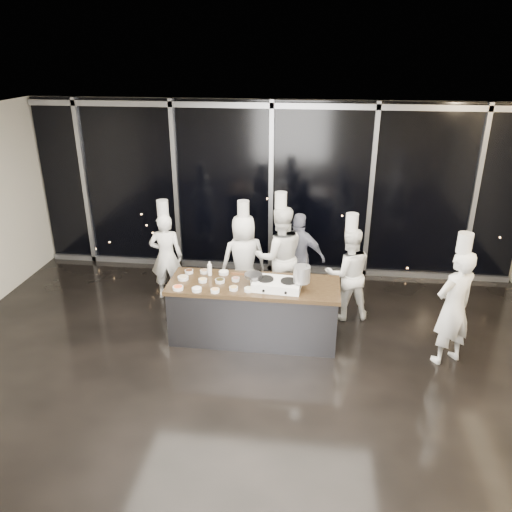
{
  "coord_description": "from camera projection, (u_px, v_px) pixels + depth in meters",
  "views": [
    {
      "loc": [
        0.83,
        -5.48,
        4.05
      ],
      "look_at": [
        -0.0,
        1.2,
        1.2
      ],
      "focal_mm": 35.0,
      "sensor_mm": 36.0,
      "label": 1
    }
  ],
  "objects": [
    {
      "name": "stock_pot",
      "position": [
        302.0,
        274.0,
        6.84
      ],
      "size": [
        0.25,
        0.25,
        0.23
      ],
      "primitive_type": "cylinder",
      "rotation": [
        0.0,
        0.0,
        -0.08
      ],
      "color": "#B6B6B9",
      "rests_on": "stove"
    },
    {
      "name": "demo_counter",
      "position": [
        254.0,
        311.0,
        7.33
      ],
      "size": [
        2.46,
        0.86,
        0.9
      ],
      "color": "#3C3C41",
      "rests_on": "ground"
    },
    {
      "name": "window_wall",
      "position": [
        271.0,
        190.0,
        9.19
      ],
      "size": [
        8.9,
        0.11,
        3.2
      ],
      "color": "black",
      "rests_on": "ground"
    },
    {
      "name": "prep_bowls",
      "position": [
        213.0,
        281.0,
        7.16
      ],
      "size": [
        1.2,
        0.73,
        0.05
      ],
      "color": "silver",
      "rests_on": "demo_counter"
    },
    {
      "name": "guest",
      "position": [
        299.0,
        257.0,
        8.41
      ],
      "size": [
        0.96,
        0.57,
        1.53
      ],
      "rotation": [
        0.0,
        0.0,
        2.9
      ],
      "color": "#161B3E",
      "rests_on": "ground"
    },
    {
      "name": "squeeze_bottle",
      "position": [
        210.0,
        268.0,
        7.38
      ],
      "size": [
        0.06,
        0.06,
        0.23
      ],
      "color": "white",
      "rests_on": "demo_counter"
    },
    {
      "name": "chef_right",
      "position": [
        348.0,
        273.0,
        7.8
      ],
      "size": [
        0.85,
        0.72,
        1.74
      ],
      "rotation": [
        0.0,
        0.0,
        3.37
      ],
      "color": "white",
      "rests_on": "ground"
    },
    {
      "name": "room_shell",
      "position": [
        259.0,
        214.0,
        5.79
      ],
      "size": [
        9.02,
        7.02,
        3.21
      ],
      "color": "#BFB7A3",
      "rests_on": "ground"
    },
    {
      "name": "frying_pan",
      "position": [
        253.0,
        275.0,
        7.03
      ],
      "size": [
        0.45,
        0.27,
        0.04
      ],
      "rotation": [
        0.0,
        0.0,
        -0.08
      ],
      "color": "slate",
      "rests_on": "stove"
    },
    {
      "name": "chef_side",
      "position": [
        454.0,
        306.0,
        6.63
      ],
      "size": [
        0.72,
        0.65,
        1.89
      ],
      "rotation": [
        0.0,
        0.0,
        3.68
      ],
      "color": "white",
      "rests_on": "ground"
    },
    {
      "name": "chef_far_left",
      "position": [
        166.0,
        255.0,
        8.42
      ],
      "size": [
        0.6,
        0.43,
        1.75
      ],
      "rotation": [
        0.0,
        0.0,
        3.28
      ],
      "color": "white",
      "rests_on": "ground"
    },
    {
      "name": "stove",
      "position": [
        277.0,
        284.0,
        6.99
      ],
      "size": [
        0.7,
        0.47,
        0.14
      ],
      "rotation": [
        0.0,
        0.0,
        -0.08
      ],
      "color": "white",
      "rests_on": "demo_counter"
    },
    {
      "name": "chef_center",
      "position": [
        280.0,
        256.0,
        8.15
      ],
      "size": [
        0.99,
        0.87,
        1.95
      ],
      "rotation": [
        0.0,
        0.0,
        3.44
      ],
      "color": "white",
      "rests_on": "ground"
    },
    {
      "name": "chef_left",
      "position": [
        244.0,
        259.0,
        8.25
      ],
      "size": [
        0.9,
        0.76,
        1.79
      ],
      "rotation": [
        0.0,
        0.0,
        3.55
      ],
      "color": "white",
      "rests_on": "ground"
    },
    {
      "name": "ground",
      "position": [
        245.0,
        373.0,
        6.68
      ],
      "size": [
        9.0,
        9.0,
        0.0
      ],
      "primitive_type": "plane",
      "color": "black",
      "rests_on": "ground"
    }
  ]
}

